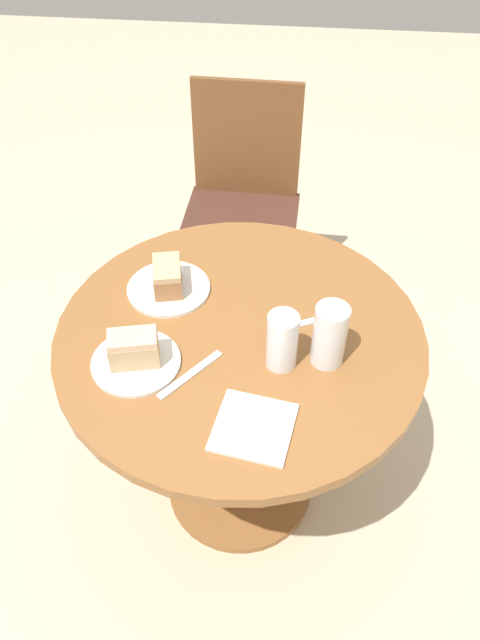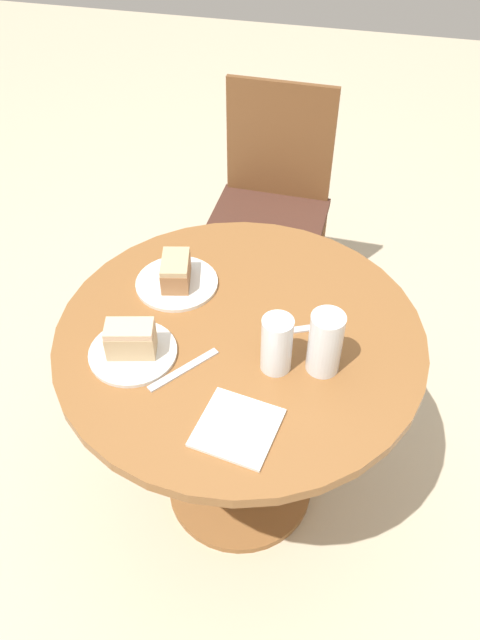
{
  "view_description": "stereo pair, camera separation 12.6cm",
  "coord_description": "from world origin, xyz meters",
  "px_view_note": "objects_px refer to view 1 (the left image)",
  "views": [
    {
      "loc": [
        0.11,
        -1.03,
        1.78
      ],
      "look_at": [
        0.0,
        0.0,
        0.75
      ],
      "focal_mm": 35.0,
      "sensor_mm": 36.0,
      "label": 1
    },
    {
      "loc": [
        0.23,
        -1.01,
        1.78
      ],
      "look_at": [
        0.0,
        0.0,
        0.75
      ],
      "focal_mm": 35.0,
      "sensor_mm": 36.0,
      "label": 2
    }
  ],
  "objects_px": {
    "glass_lemonade": "(329,339)",
    "plate_near": "(136,362)",
    "cake_slice_far": "(167,276)",
    "chair": "(241,213)",
    "cake_slice_near": "(134,349)",
    "glass_water": "(282,343)",
    "plate_far": "(169,288)"
  },
  "relations": [
    {
      "from": "cake_slice_near",
      "to": "glass_water",
      "type": "bearing_deg",
      "value": 6.65
    },
    {
      "from": "chair",
      "to": "plate_near",
      "type": "relative_size",
      "value": 4.4
    },
    {
      "from": "cake_slice_far",
      "to": "glass_lemonade",
      "type": "relative_size",
      "value": 0.76
    },
    {
      "from": "cake_slice_far",
      "to": "glass_lemonade",
      "type": "height_order",
      "value": "glass_lemonade"
    },
    {
      "from": "plate_far",
      "to": "cake_slice_far",
      "type": "distance_m",
      "value": 0.04
    },
    {
      "from": "chair",
      "to": "plate_far",
      "type": "distance_m",
      "value": 0.73
    },
    {
      "from": "cake_slice_far",
      "to": "cake_slice_near",
      "type": "bearing_deg",
      "value": -96.06
    },
    {
      "from": "cake_slice_near",
      "to": "cake_slice_far",
      "type": "relative_size",
      "value": 1.01
    },
    {
      "from": "glass_lemonade",
      "to": "plate_near",
      "type": "bearing_deg",
      "value": -172.12
    },
    {
      "from": "chair",
      "to": "plate_near",
      "type": "xyz_separation_m",
      "value": [
        -0.14,
        -0.94,
        0.23
      ]
    },
    {
      "from": "cake_slice_far",
      "to": "glass_water",
      "type": "bearing_deg",
      "value": -35.9
    },
    {
      "from": "plate_far",
      "to": "glass_water",
      "type": "height_order",
      "value": "glass_water"
    },
    {
      "from": "plate_near",
      "to": "plate_far",
      "type": "xyz_separation_m",
      "value": [
        0.03,
        0.26,
        0.0
      ]
    },
    {
      "from": "chair",
      "to": "cake_slice_far",
      "type": "bearing_deg",
      "value": -98.08
    },
    {
      "from": "chair",
      "to": "glass_water",
      "type": "height_order",
      "value": "chair"
    },
    {
      "from": "plate_near",
      "to": "glass_lemonade",
      "type": "xyz_separation_m",
      "value": [
        0.43,
        0.06,
        0.06
      ]
    },
    {
      "from": "chair",
      "to": "glass_lemonade",
      "type": "distance_m",
      "value": 0.97
    },
    {
      "from": "glass_lemonade",
      "to": "plate_far",
      "type": "bearing_deg",
      "value": 154.11
    },
    {
      "from": "cake_slice_near",
      "to": "glass_water",
      "type": "height_order",
      "value": "glass_water"
    },
    {
      "from": "cake_slice_near",
      "to": "glass_water",
      "type": "distance_m",
      "value": 0.33
    },
    {
      "from": "chair",
      "to": "glass_lemonade",
      "type": "height_order",
      "value": "chair"
    },
    {
      "from": "chair",
      "to": "cake_slice_near",
      "type": "distance_m",
      "value": 0.99
    },
    {
      "from": "plate_near",
      "to": "cake_slice_near",
      "type": "bearing_deg",
      "value": 90.0
    },
    {
      "from": "plate_far",
      "to": "cake_slice_far",
      "type": "xyz_separation_m",
      "value": [
        0.0,
        0.0,
        0.04
      ]
    },
    {
      "from": "plate_near",
      "to": "cake_slice_far",
      "type": "distance_m",
      "value": 0.26
    },
    {
      "from": "cake_slice_near",
      "to": "chair",
      "type": "bearing_deg",
      "value": 81.35
    },
    {
      "from": "plate_far",
      "to": "cake_slice_near",
      "type": "xyz_separation_m",
      "value": [
        -0.03,
        -0.26,
        0.05
      ]
    },
    {
      "from": "cake_slice_far",
      "to": "glass_lemonade",
      "type": "bearing_deg",
      "value": -25.89
    },
    {
      "from": "plate_near",
      "to": "cake_slice_far",
      "type": "bearing_deg",
      "value": 83.94
    },
    {
      "from": "plate_far",
      "to": "glass_water",
      "type": "relative_size",
      "value": 1.47
    },
    {
      "from": "plate_near",
      "to": "plate_far",
      "type": "distance_m",
      "value": 0.26
    },
    {
      "from": "chair",
      "to": "glass_water",
      "type": "xyz_separation_m",
      "value": [
        0.18,
        -0.9,
        0.29
      ]
    }
  ]
}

